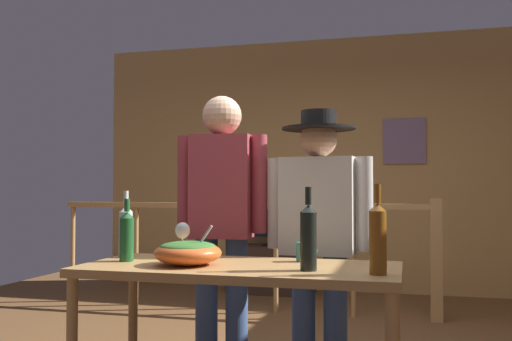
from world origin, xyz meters
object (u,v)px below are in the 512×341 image
salad_bowl (188,252)px  serving_table (240,282)px  wine_glass (183,232)px  wine_bottle_clear (126,230)px  framed_picture (404,141)px  mug_teal (304,252)px  flat_screen_tv (272,221)px  person_standing_right (319,225)px  tv_console (272,269)px  stair_railing (296,239)px  wine_bottle_dark (308,236)px  wine_bottle_amber (378,237)px  person_standing_left (222,214)px  wine_bottle_green (127,235)px

salad_bowl → serving_table: bearing=16.6°
wine_glass → wine_bottle_clear: 0.30m
framed_picture → mug_teal: framed_picture is taller
flat_screen_tv → person_standing_right: size_ratio=0.39×
wine_bottle_clear → serving_table: bearing=-11.4°
tv_console → serving_table: bearing=-79.3°
flat_screen_tv → wine_bottle_clear: wine_bottle_clear is taller
salad_bowl → wine_bottle_clear: (-0.43, 0.20, 0.08)m
stair_railing → tv_console: (-0.45, 0.96, -0.42)m
serving_table → wine_bottle_clear: size_ratio=4.26×
stair_railing → wine_bottle_dark: bearing=-78.1°
flat_screen_tv → mug_teal: flat_screen_tv is taller
stair_railing → serving_table: size_ratio=2.44×
tv_console → flat_screen_tv: flat_screen_tv is taller
stair_railing → wine_bottle_dark: size_ratio=9.85×
framed_picture → wine_bottle_amber: framed_picture is taller
stair_railing → mug_teal: stair_railing is taller
stair_railing → person_standing_left: person_standing_left is taller
serving_table → wine_bottle_green: wine_bottle_green is taller
wine_bottle_dark → wine_bottle_clear: wine_bottle_dark is taller
wine_glass → wine_bottle_dark: 0.78m
wine_bottle_dark → mug_teal: bearing=103.7°
wine_bottle_green → wine_bottle_amber: bearing=-6.3°
framed_picture → person_standing_left: 3.42m
salad_bowl → wine_bottle_clear: wine_bottle_clear is taller
wine_bottle_amber → wine_bottle_clear: wine_bottle_amber is taller
wine_bottle_green → wine_bottle_clear: bearing=119.7°
salad_bowl → mug_teal: 0.57m
serving_table → wine_bottle_amber: bearing=-12.9°
flat_screen_tv → wine_bottle_clear: (0.00, -3.33, 0.13)m
wine_bottle_dark → person_standing_right: (-0.06, 0.70, 0.01)m
wine_bottle_dark → person_standing_left: (-0.63, 0.70, 0.06)m
serving_table → wine_bottle_dark: size_ratio=4.04×
tv_console → flat_screen_tv: 0.53m
wine_bottle_green → wine_glass: bearing=46.2°
wine_bottle_green → mug_teal: 0.88m
framed_picture → person_standing_right: framed_picture is taller
flat_screen_tv → salad_bowl: bearing=-83.1°
wine_glass → person_standing_right: size_ratio=0.12×
wine_glass → serving_table: bearing=-28.8°
flat_screen_tv → wine_bottle_dark: 3.71m
flat_screen_tv → salad_bowl: 3.56m
wine_glass → person_standing_right: person_standing_right is taller
salad_bowl → person_standing_left: person_standing_left is taller
mug_teal → tv_console: bearing=105.8°
framed_picture → flat_screen_tv: 1.68m
flat_screen_tv → mug_teal: 3.40m
flat_screen_tv → wine_bottle_clear: 3.33m
wine_bottle_clear → person_standing_right: size_ratio=0.22×
serving_table → wine_bottle_green: 0.62m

